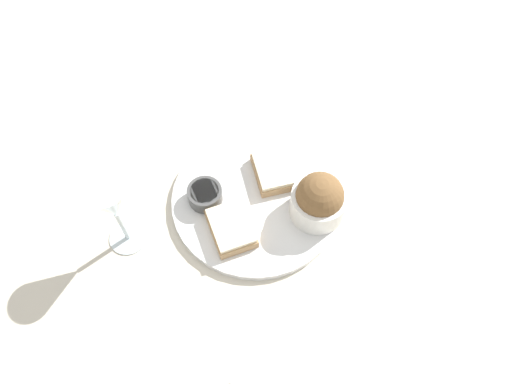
{
  "coord_description": "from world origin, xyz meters",
  "views": [
    {
      "loc": [
        -0.44,
        0.01,
        0.8
      ],
      "look_at": [
        0.0,
        0.0,
        0.03
      ],
      "focal_mm": 35.0,
      "sensor_mm": 36.0,
      "label": 1
    }
  ],
  "objects": [
    {
      "name": "cheese_toast_near",
      "position": [
        -0.07,
        0.04,
        0.03
      ],
      "size": [
        0.11,
        0.09,
        0.03
      ],
      "color": "tan",
      "rests_on": "dinner_plate"
    },
    {
      "name": "dinner_plate",
      "position": [
        0.0,
        0.0,
        0.01
      ],
      "size": [
        0.3,
        0.3,
        0.01
      ],
      "color": "white",
      "rests_on": "ground_plane"
    },
    {
      "name": "cheese_toast_far",
      "position": [
        0.05,
        -0.04,
        0.03
      ],
      "size": [
        0.1,
        0.09,
        0.03
      ],
      "color": "tan",
      "rests_on": "dinner_plate"
    },
    {
      "name": "wine_glass",
      "position": [
        -0.07,
        0.23,
        0.12
      ],
      "size": [
        0.07,
        0.07,
        0.17
      ],
      "color": "silver",
      "rests_on": "ground_plane"
    },
    {
      "name": "ground_plane",
      "position": [
        0.0,
        0.0,
        0.0
      ],
      "size": [
        4.0,
        4.0,
        0.0
      ],
      "primitive_type": "plane",
      "color": "beige"
    },
    {
      "name": "salad_bowl",
      "position": [
        -0.03,
        -0.11,
        0.06
      ],
      "size": [
        0.1,
        0.1,
        0.1
      ],
      "color": "white",
      "rests_on": "dinner_plate"
    },
    {
      "name": "fork",
      "position": [
        -0.25,
        -0.01,
        0.0
      ],
      "size": [
        0.14,
        0.12,
        0.01
      ],
      "color": "silver",
      "rests_on": "ground_plane"
    },
    {
      "name": "sauce_ramekin",
      "position": [
        0.0,
        0.09,
        0.03
      ],
      "size": [
        0.06,
        0.06,
        0.03
      ],
      "color": "#4C4C4C",
      "rests_on": "dinner_plate"
    }
  ]
}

